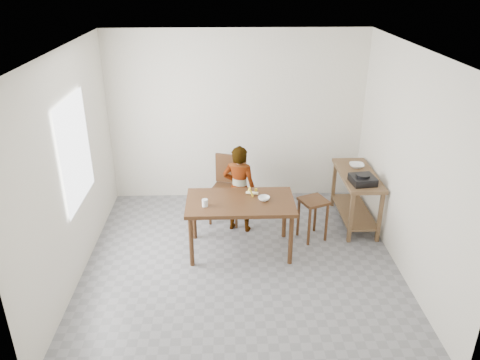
{
  "coord_description": "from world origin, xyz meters",
  "views": [
    {
      "loc": [
        -0.19,
        -5.07,
        3.51
      ],
      "look_at": [
        0.0,
        0.4,
        1.0
      ],
      "focal_mm": 35.0,
      "sensor_mm": 36.0,
      "label": 1
    }
  ],
  "objects_px": {
    "dining_table": "(240,226)",
    "child": "(239,189)",
    "prep_counter": "(355,198)",
    "dining_chair": "(227,191)",
    "stool": "(312,219)"
  },
  "relations": [
    {
      "from": "child",
      "to": "dining_chair",
      "type": "distance_m",
      "value": 0.37
    },
    {
      "from": "dining_table",
      "to": "stool",
      "type": "xyz_separation_m",
      "value": [
        1.02,
        0.28,
        -0.07
      ]
    },
    {
      "from": "dining_chair",
      "to": "child",
      "type": "bearing_deg",
      "value": -40.94
    },
    {
      "from": "dining_table",
      "to": "dining_chair",
      "type": "height_order",
      "value": "dining_chair"
    },
    {
      "from": "dining_chair",
      "to": "stool",
      "type": "distance_m",
      "value": 1.32
    },
    {
      "from": "stool",
      "to": "child",
      "type": "bearing_deg",
      "value": 164.48
    },
    {
      "from": "prep_counter",
      "to": "child",
      "type": "xyz_separation_m",
      "value": [
        -1.72,
        -0.13,
        0.25
      ]
    },
    {
      "from": "dining_table",
      "to": "prep_counter",
      "type": "height_order",
      "value": "prep_counter"
    },
    {
      "from": "dining_table",
      "to": "child",
      "type": "distance_m",
      "value": 0.63
    },
    {
      "from": "dining_chair",
      "to": "stool",
      "type": "xyz_separation_m",
      "value": [
        1.18,
        -0.56,
        -0.19
      ]
    },
    {
      "from": "prep_counter",
      "to": "stool",
      "type": "bearing_deg",
      "value": -149.41
    },
    {
      "from": "child",
      "to": "prep_counter",
      "type": "bearing_deg",
      "value": -158.96
    },
    {
      "from": "prep_counter",
      "to": "stool",
      "type": "xyz_separation_m",
      "value": [
        -0.7,
        -0.42,
        -0.1
      ]
    },
    {
      "from": "dining_chair",
      "to": "stool",
      "type": "relative_size",
      "value": 1.61
    },
    {
      "from": "dining_table",
      "to": "prep_counter",
      "type": "relative_size",
      "value": 1.17
    }
  ]
}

